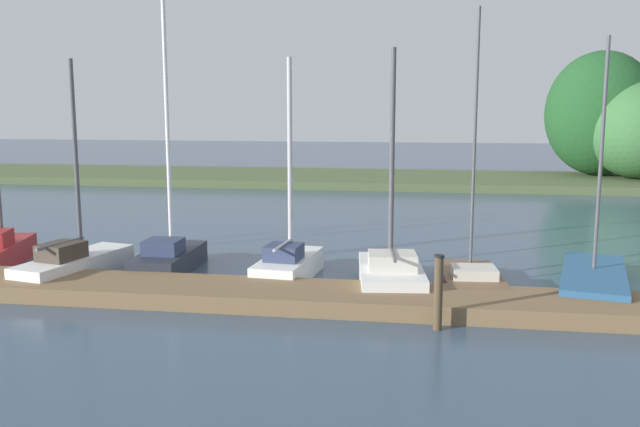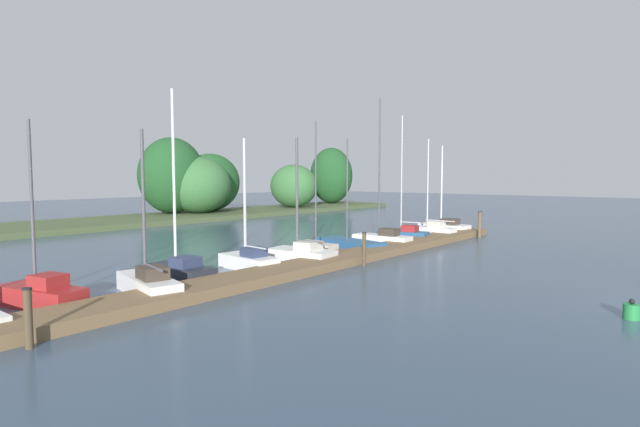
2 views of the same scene
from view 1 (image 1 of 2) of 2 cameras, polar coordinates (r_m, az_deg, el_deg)
dock_pier at (r=14.01m, az=9.25°, el=-7.41°), size 29.03×1.80×0.35m
sailboat_1 at (r=19.66m, az=-25.32°, el=-2.74°), size 1.65×3.11×5.35m
sailboat_2 at (r=17.28m, az=-19.80°, el=-3.91°), size 1.68×3.58×5.21m
sailboat_3 at (r=17.44m, az=-12.55°, el=-3.44°), size 1.20×3.03×6.81m
sailboat_4 at (r=16.32m, az=-2.62°, el=-4.10°), size 1.30×3.02×5.25m
sailboat_5 at (r=15.40m, az=5.97°, el=-4.97°), size 1.72×3.24×5.38m
sailboat_6 at (r=15.90m, az=12.60°, el=-5.18°), size 1.52×3.03×6.27m
sailboat_7 at (r=16.53m, az=22.07°, el=-5.07°), size 2.16×4.35×5.63m
mooring_piling_1 at (r=12.73m, az=9.95°, el=-6.57°), size 0.19×0.19×1.42m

